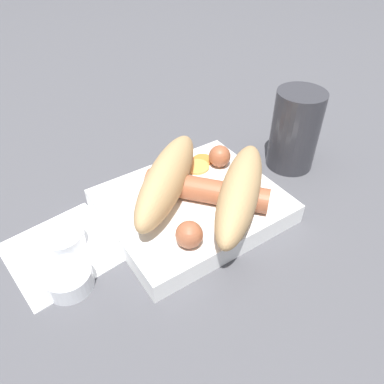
% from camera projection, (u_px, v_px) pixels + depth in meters
% --- Properties ---
extents(ground_plane, '(3.00, 3.00, 0.00)m').
position_uv_depth(ground_plane, '(192.00, 214.00, 0.50)').
color(ground_plane, '#4C4C51').
extents(food_tray, '(0.22, 0.18, 0.03)m').
position_uv_depth(food_tray, '(192.00, 206.00, 0.49)').
color(food_tray, white).
rests_on(food_tray, ground_plane).
extents(bread_roll, '(0.23, 0.23, 0.06)m').
position_uv_depth(bread_roll, '(203.00, 185.00, 0.46)').
color(bread_roll, tan).
rests_on(bread_roll, food_tray).
extents(sausage, '(0.15, 0.14, 0.03)m').
position_uv_depth(sausage, '(206.00, 190.00, 0.47)').
color(sausage, '#9E5638').
rests_on(sausage, food_tray).
extents(pickled_veggies, '(0.06, 0.05, 0.00)m').
position_uv_depth(pickled_veggies, '(199.00, 164.00, 0.54)').
color(pickled_veggies, '#F99E4C').
rests_on(pickled_veggies, food_tray).
extents(napkin, '(0.13, 0.13, 0.00)m').
position_uv_depth(napkin, '(63.00, 250.00, 0.45)').
color(napkin, white).
rests_on(napkin, ground_plane).
extents(condiment_cup_near, '(0.05, 0.05, 0.02)m').
position_uv_depth(condiment_cup_near, '(63.00, 241.00, 0.45)').
color(condiment_cup_near, silver).
rests_on(condiment_cup_near, ground_plane).
extents(condiment_cup_far, '(0.05, 0.05, 0.02)m').
position_uv_depth(condiment_cup_far, '(69.00, 280.00, 0.41)').
color(condiment_cup_far, silver).
rests_on(condiment_cup_far, ground_plane).
extents(drink_glass, '(0.07, 0.07, 0.12)m').
position_uv_depth(drink_glass, '(295.00, 130.00, 0.55)').
color(drink_glass, '#333338').
rests_on(drink_glass, ground_plane).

